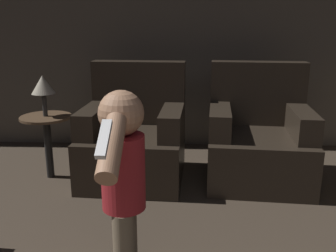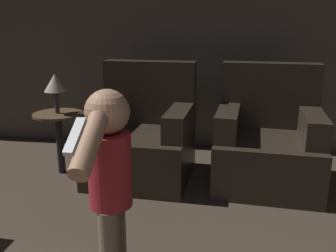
# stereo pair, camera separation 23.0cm
# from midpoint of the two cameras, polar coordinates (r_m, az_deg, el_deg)

# --- Properties ---
(wall_back) EXTENTS (8.40, 0.05, 2.60)m
(wall_back) POSITION_cam_midpoint_polar(r_m,az_deg,el_deg) (3.74, 0.29, 16.62)
(wall_back) COLOR #51493F
(wall_back) RESTS_ON ground_plane
(armchair_left) EXTENTS (0.82, 0.83, 0.92)m
(armchair_left) POSITION_cam_midpoint_polar(r_m,az_deg,el_deg) (3.05, -7.34, -1.99)
(armchair_left) COLOR black
(armchair_left) RESTS_ON ground_plane
(armchair_right) EXTENTS (0.85, 0.85, 0.92)m
(armchair_right) POSITION_cam_midpoint_polar(r_m,az_deg,el_deg) (3.05, 11.37, -2.17)
(armchair_right) COLOR black
(armchair_right) RESTS_ON ground_plane
(person_toddler) EXTENTS (0.21, 0.64, 0.94)m
(person_toddler) POSITION_cam_midpoint_polar(r_m,az_deg,el_deg) (1.77, -10.80, -7.10)
(person_toddler) COLOR brown
(person_toddler) RESTS_ON ground_plane
(side_table) EXTENTS (0.40, 0.40, 0.52)m
(side_table) POSITION_cam_midpoint_polar(r_m,az_deg,el_deg) (3.16, -20.09, -0.40)
(side_table) COLOR black
(side_table) RESTS_ON ground_plane
(lamp) EXTENTS (0.18, 0.18, 0.32)m
(lamp) POSITION_cam_midpoint_polar(r_m,az_deg,el_deg) (3.09, -20.68, 5.76)
(lamp) COLOR #262626
(lamp) RESTS_ON side_table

